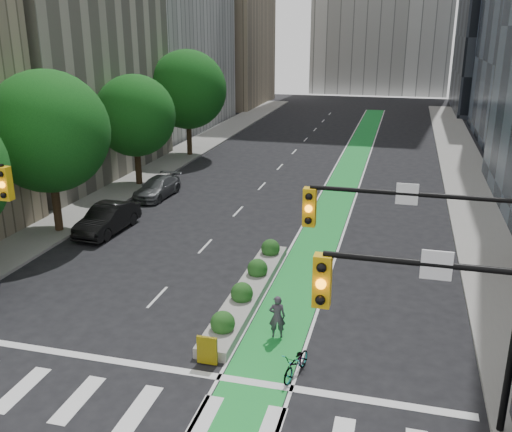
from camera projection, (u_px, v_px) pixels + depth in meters
The scene contains 15 objects.
ground at pixel (152, 390), 17.81m from camera, with size 160.00×160.00×0.00m, color black.
sidewalk_left at pixel (147, 174), 43.55m from camera, with size 3.60×90.00×0.15m, color gray.
sidewalk_right at pixel (474, 196), 37.88m from camera, with size 3.60×90.00×0.15m, color gray.
bike_lane_paint at pixel (348, 171), 44.61m from camera, with size 2.20×70.00×0.01m, color #1A9235.
building_tan_far at pixel (214, 9), 79.02m from camera, with size 14.00×16.00×26.00m, color tan.
tree_mid at pixel (48, 132), 29.69m from camera, with size 6.40×6.40×8.78m.
tree_midfar at pixel (135, 116), 39.06m from camera, with size 5.60×5.60×7.76m.
tree_far at pixel (187, 90), 47.99m from camera, with size 6.60×6.60×9.00m.
signal_right at pixel (461, 273), 14.63m from camera, with size 5.82×0.51×7.20m.
signal_far_right at pixel (497, 375), 10.44m from camera, with size 4.82×0.51×7.20m.
median_planter at pixel (249, 289), 23.86m from camera, with size 1.20×10.26×1.10m.
bicycle at pixel (296, 363), 18.44m from camera, with size 0.60×1.73×0.91m, color gray.
cyclist at pixel (277, 317), 20.62m from camera, with size 0.60×0.40×1.65m, color #3C3540.
parked_car_left_mid at pixel (107, 219), 31.21m from camera, with size 1.64×4.70×1.55m, color black.
parked_car_left_far at pixel (157, 188), 37.71m from camera, with size 1.81×4.45×1.29m, color #545659.
Camera 1 is at (6.98, -13.84, 10.84)m, focal length 40.00 mm.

